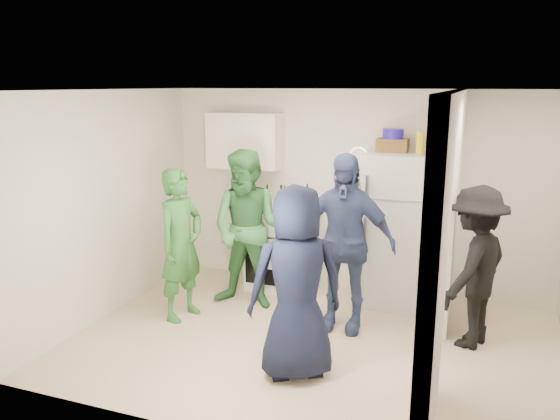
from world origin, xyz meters
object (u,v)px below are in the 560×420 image
(stove, at_px, (283,249))
(wicker_basket, at_px, (393,145))
(person_green_left, at_px, (181,245))
(person_navy, at_px, (297,283))
(person_denim, at_px, (343,243))
(fridge, at_px, (397,230))
(yellow_cup_stack_top, at_px, (420,143))
(blue_bowl, at_px, (393,134))
(person_nook, at_px, (474,267))
(person_green_center, at_px, (249,230))

(stove, relative_size, wicker_basket, 2.90)
(person_green_left, height_order, person_navy, person_navy)
(person_denim, relative_size, person_navy, 1.09)
(fridge, distance_m, person_green_left, 2.48)
(wicker_basket, distance_m, yellow_cup_stack_top, 0.36)
(stove, distance_m, blue_bowl, 1.99)
(stove, bearing_deg, person_navy, -67.27)
(blue_bowl, height_order, person_nook, blue_bowl)
(wicker_basket, height_order, person_navy, wicker_basket)
(person_green_left, xyz_separation_m, person_navy, (1.58, -0.75, 0.03))
(person_green_center, bearing_deg, stove, 74.32)
(stove, height_order, person_navy, person_navy)
(blue_bowl, height_order, yellow_cup_stack_top, blue_bowl)
(fridge, xyz_separation_m, person_green_center, (-1.59, -0.68, 0.02))
(stove, xyz_separation_m, person_navy, (0.85, -2.02, 0.36))
(person_navy, bearing_deg, stove, -97.74)
(stove, bearing_deg, person_green_center, -103.69)
(stove, height_order, yellow_cup_stack_top, yellow_cup_stack_top)
(stove, bearing_deg, person_denim, -42.90)
(yellow_cup_stack_top, relative_size, person_denim, 0.13)
(stove, distance_m, person_green_left, 1.50)
(person_denim, distance_m, person_navy, 1.11)
(stove, xyz_separation_m, wicker_basket, (1.32, 0.02, 1.37))
(stove, height_order, person_nook, person_nook)
(person_navy, distance_m, person_nook, 1.86)
(wicker_basket, height_order, person_green_center, wicker_basket)
(person_green_center, bearing_deg, person_denim, -12.37)
(person_navy, bearing_deg, person_denim, -127.86)
(wicker_basket, bearing_deg, blue_bowl, 0.00)
(wicker_basket, relative_size, blue_bowl, 1.46)
(person_denim, height_order, person_navy, person_denim)
(stove, relative_size, yellow_cup_stack_top, 4.06)
(person_green_left, bearing_deg, person_green_center, -32.78)
(blue_bowl, relative_size, person_navy, 0.14)
(stove, relative_size, person_navy, 0.59)
(yellow_cup_stack_top, bearing_deg, person_denim, -129.50)
(wicker_basket, relative_size, person_navy, 0.20)
(wicker_basket, distance_m, person_green_center, 1.91)
(yellow_cup_stack_top, relative_size, person_nook, 0.15)
(wicker_basket, xyz_separation_m, person_denim, (-0.33, -0.94, -0.93))
(person_green_center, xyz_separation_m, person_nook, (2.46, -0.15, -0.11))
(yellow_cup_stack_top, bearing_deg, person_green_left, -154.51)
(yellow_cup_stack_top, height_order, person_nook, yellow_cup_stack_top)
(person_green_left, bearing_deg, person_denim, -66.03)
(stove, bearing_deg, wicker_basket, 0.87)
(person_nook, bearing_deg, person_green_left, -59.36)
(wicker_basket, distance_m, blue_bowl, 0.13)
(stove, relative_size, person_denim, 0.54)
(person_green_center, distance_m, person_navy, 1.66)
(blue_bowl, distance_m, person_navy, 2.38)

